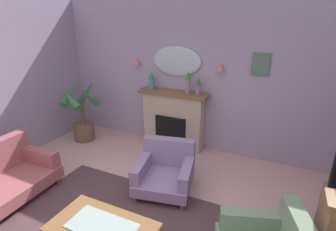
{
  "coord_description": "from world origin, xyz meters",
  "views": [
    {
      "loc": [
        1.45,
        -1.52,
        2.41
      ],
      "look_at": [
        -0.08,
        1.76,
        1.07
      ],
      "focal_mm": 27.19,
      "sensor_mm": 36.0,
      "label": 1
    }
  ],
  "objects_px": {
    "wall_sconce_right": "(220,67)",
    "framed_picture": "(261,64)",
    "mantel_vase_left": "(152,81)",
    "wall_sconce_left": "(137,61)",
    "potted_plant_corner_palm": "(82,115)",
    "mantel_vase_right": "(198,85)",
    "fireplace": "(173,120)",
    "coffee_table": "(102,230)",
    "mantel_vase_centre": "(188,82)",
    "wall_mirror": "(177,61)",
    "armchair_in_corner": "(166,170)"
  },
  "relations": [
    {
      "from": "wall_sconce_right",
      "to": "framed_picture",
      "type": "bearing_deg",
      "value": 5.27
    },
    {
      "from": "mantel_vase_centre",
      "to": "framed_picture",
      "type": "xyz_separation_m",
      "value": [
        1.2,
        0.18,
        0.37
      ]
    },
    {
      "from": "fireplace",
      "to": "mantel_vase_left",
      "type": "xyz_separation_m",
      "value": [
        -0.45,
        -0.03,
        0.76
      ]
    },
    {
      "from": "mantel_vase_right",
      "to": "wall_sconce_left",
      "type": "relative_size",
      "value": 2.42
    },
    {
      "from": "mantel_vase_left",
      "to": "mantel_vase_right",
      "type": "height_order",
      "value": "mantel_vase_left"
    },
    {
      "from": "coffee_table",
      "to": "wall_mirror",
      "type": "bearing_deg",
      "value": 98.24
    },
    {
      "from": "framed_picture",
      "to": "mantel_vase_right",
      "type": "bearing_deg",
      "value": -169.8
    },
    {
      "from": "wall_mirror",
      "to": "framed_picture",
      "type": "bearing_deg",
      "value": 0.38
    },
    {
      "from": "mantel_vase_centre",
      "to": "coffee_table",
      "type": "distance_m",
      "value": 2.89
    },
    {
      "from": "fireplace",
      "to": "mantel_vase_left",
      "type": "distance_m",
      "value": 0.88
    },
    {
      "from": "wall_mirror",
      "to": "potted_plant_corner_palm",
      "type": "relative_size",
      "value": 0.75
    },
    {
      "from": "wall_sconce_left",
      "to": "framed_picture",
      "type": "xyz_separation_m",
      "value": [
        2.35,
        0.06,
        0.09
      ]
    },
    {
      "from": "coffee_table",
      "to": "potted_plant_corner_palm",
      "type": "distance_m",
      "value": 3.18
    },
    {
      "from": "wall_mirror",
      "to": "mantel_vase_centre",
      "type": "bearing_deg",
      "value": -29.54
    },
    {
      "from": "mantel_vase_left",
      "to": "wall_sconce_left",
      "type": "height_order",
      "value": "wall_sconce_left"
    },
    {
      "from": "mantel_vase_right",
      "to": "framed_picture",
      "type": "distance_m",
      "value": 1.09
    },
    {
      "from": "mantel_vase_left",
      "to": "wall_sconce_left",
      "type": "bearing_deg",
      "value": 163.3
    },
    {
      "from": "mantel_vase_left",
      "to": "wall_sconce_right",
      "type": "bearing_deg",
      "value": 5.27
    },
    {
      "from": "fireplace",
      "to": "mantel_vase_right",
      "type": "relative_size",
      "value": 4.02
    },
    {
      "from": "wall_sconce_right",
      "to": "coffee_table",
      "type": "height_order",
      "value": "wall_sconce_right"
    },
    {
      "from": "mantel_vase_left",
      "to": "mantel_vase_centre",
      "type": "relative_size",
      "value": 0.88
    },
    {
      "from": "mantel_vase_left",
      "to": "potted_plant_corner_palm",
      "type": "xyz_separation_m",
      "value": [
        -1.42,
        -0.51,
        -0.76
      ]
    },
    {
      "from": "mantel_vase_right",
      "to": "wall_sconce_right",
      "type": "bearing_deg",
      "value": 18.92
    },
    {
      "from": "mantel_vase_right",
      "to": "framed_picture",
      "type": "height_order",
      "value": "framed_picture"
    },
    {
      "from": "wall_mirror",
      "to": "armchair_in_corner",
      "type": "height_order",
      "value": "wall_mirror"
    },
    {
      "from": "mantel_vase_left",
      "to": "wall_mirror",
      "type": "height_order",
      "value": "wall_mirror"
    },
    {
      "from": "fireplace",
      "to": "coffee_table",
      "type": "height_order",
      "value": "fireplace"
    },
    {
      "from": "mantel_vase_centre",
      "to": "framed_picture",
      "type": "height_order",
      "value": "framed_picture"
    },
    {
      "from": "armchair_in_corner",
      "to": "wall_mirror",
      "type": "bearing_deg",
      "value": 107.6
    },
    {
      "from": "wall_sconce_right",
      "to": "coffee_table",
      "type": "relative_size",
      "value": 0.13
    },
    {
      "from": "wall_sconce_left",
      "to": "potted_plant_corner_palm",
      "type": "height_order",
      "value": "wall_sconce_left"
    },
    {
      "from": "mantel_vase_centre",
      "to": "potted_plant_corner_palm",
      "type": "bearing_deg",
      "value": -166.86
    },
    {
      "from": "mantel_vase_right",
      "to": "armchair_in_corner",
      "type": "height_order",
      "value": "mantel_vase_right"
    },
    {
      "from": "armchair_in_corner",
      "to": "mantel_vase_right",
      "type": "bearing_deg",
      "value": 88.36
    },
    {
      "from": "fireplace",
      "to": "wall_sconce_left",
      "type": "xyz_separation_m",
      "value": [
        -0.85,
        0.09,
        1.09
      ]
    },
    {
      "from": "mantel_vase_right",
      "to": "coffee_table",
      "type": "height_order",
      "value": "mantel_vase_right"
    },
    {
      "from": "wall_sconce_right",
      "to": "framed_picture",
      "type": "distance_m",
      "value": 0.66
    },
    {
      "from": "mantel_vase_centre",
      "to": "potted_plant_corner_palm",
      "type": "height_order",
      "value": "mantel_vase_centre"
    },
    {
      "from": "wall_sconce_right",
      "to": "framed_picture",
      "type": "height_order",
      "value": "framed_picture"
    },
    {
      "from": "mantel_vase_right",
      "to": "wall_mirror",
      "type": "xyz_separation_m",
      "value": [
        -0.5,
        0.17,
        0.37
      ]
    },
    {
      "from": "mantel_vase_right",
      "to": "wall_mirror",
      "type": "distance_m",
      "value": 0.64
    },
    {
      "from": "wall_sconce_right",
      "to": "coffee_table",
      "type": "bearing_deg",
      "value": -98.7
    },
    {
      "from": "armchair_in_corner",
      "to": "potted_plant_corner_palm",
      "type": "xyz_separation_m",
      "value": [
        -2.33,
        0.78,
        0.27
      ]
    },
    {
      "from": "wall_sconce_left",
      "to": "coffee_table",
      "type": "relative_size",
      "value": 0.13
    },
    {
      "from": "mantel_vase_left",
      "to": "wall_mirror",
      "type": "distance_m",
      "value": 0.61
    },
    {
      "from": "framed_picture",
      "to": "armchair_in_corner",
      "type": "bearing_deg",
      "value": -125.2
    },
    {
      "from": "wall_mirror",
      "to": "wall_sconce_right",
      "type": "relative_size",
      "value": 6.86
    },
    {
      "from": "mantel_vase_right",
      "to": "mantel_vase_centre",
      "type": "bearing_deg",
      "value": 180.0
    },
    {
      "from": "potted_plant_corner_palm",
      "to": "wall_sconce_left",
      "type": "bearing_deg",
      "value": 31.63
    },
    {
      "from": "mantel_vase_right",
      "to": "wall_mirror",
      "type": "bearing_deg",
      "value": 161.22
    }
  ]
}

